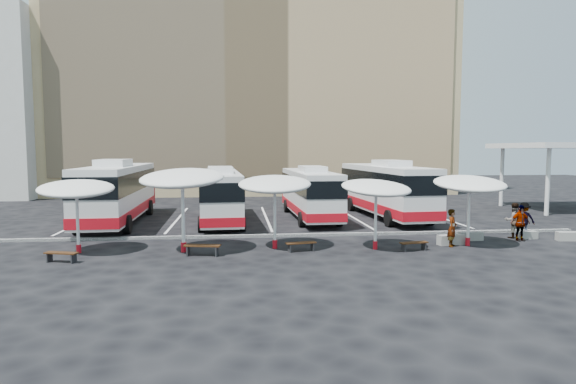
{
  "coord_description": "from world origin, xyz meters",
  "views": [
    {
      "loc": [
        -1.93,
        -24.97,
        4.66
      ],
      "look_at": [
        1.0,
        3.0,
        2.2
      ],
      "focal_mm": 30.0,
      "sensor_mm": 36.0,
      "label": 1
    }
  ],
  "objects": [
    {
      "name": "ground",
      "position": [
        0.0,
        0.0,
        0.0
      ],
      "size": [
        120.0,
        120.0,
        0.0
      ],
      "primitive_type": "plane",
      "color": "black",
      "rests_on": "ground"
    },
    {
      "name": "sandstone_building",
      "position": [
        0.0,
        31.87,
        12.63
      ],
      "size": [
        42.0,
        18.25,
        29.6
      ],
      "color": "tan",
      "rests_on": "ground"
    },
    {
      "name": "service_canopy",
      "position": [
        24.0,
        10.0,
        4.87
      ],
      "size": [
        10.0,
        8.0,
        5.2
      ],
      "color": "white",
      "rests_on": "ground"
    },
    {
      "name": "curb_divider",
      "position": [
        0.0,
        0.5,
        0.07
      ],
      "size": [
        34.0,
        0.25,
        0.15
      ],
      "primitive_type": "cube",
      "color": "black",
      "rests_on": "ground"
    },
    {
      "name": "bay_lines",
      "position": [
        0.0,
        8.0,
        0.01
      ],
      "size": [
        24.15,
        12.0,
        0.01
      ],
      "color": "white",
      "rests_on": "ground"
    },
    {
      "name": "bus_0",
      "position": [
        -9.52,
        6.54,
        2.09
      ],
      "size": [
        3.27,
        12.97,
        4.09
      ],
      "rotation": [
        0.0,
        0.0,
        0.03
      ],
      "color": "white",
      "rests_on": "ground"
    },
    {
      "name": "bus_1",
      "position": [
        -3.07,
        6.25,
        1.85
      ],
      "size": [
        3.12,
        11.55,
        3.63
      ],
      "rotation": [
        0.0,
        0.0,
        0.05
      ],
      "color": "white",
      "rests_on": "ground"
    },
    {
      "name": "bus_2",
      "position": [
        2.95,
        7.41,
        1.84
      ],
      "size": [
        2.9,
        11.42,
        3.61
      ],
      "rotation": [
        0.0,
        0.0,
        0.03
      ],
      "color": "white",
      "rests_on": "ground"
    },
    {
      "name": "bus_3",
      "position": [
        8.24,
        7.41,
        2.04
      ],
      "size": [
        3.52,
        12.72,
        3.99
      ],
      "rotation": [
        0.0,
        0.0,
        0.07
      ],
      "color": "white",
      "rests_on": "ground"
    },
    {
      "name": "sunshade_0",
      "position": [
        -9.14,
        -2.61,
        2.92
      ],
      "size": [
        3.97,
        4.0,
        3.43
      ],
      "rotation": [
        0.0,
        0.0,
        0.24
      ],
      "color": "white",
      "rests_on": "ground"
    },
    {
      "name": "sunshade_1",
      "position": [
        -4.43,
        -2.87,
        3.38
      ],
      "size": [
        4.48,
        4.52,
        3.97
      ],
      "rotation": [
        0.0,
        0.0,
        -0.2
      ],
      "color": "white",
      "rests_on": "ground"
    },
    {
      "name": "sunshade_2",
      "position": [
        -0.21,
        -2.51,
        3.05
      ],
      "size": [
        3.75,
        3.79,
        3.59
      ],
      "rotation": [
        0.0,
        0.0,
        -0.1
      ],
      "color": "white",
      "rests_on": "ground"
    },
    {
      "name": "sunshade_3",
      "position": [
        4.48,
        -3.19,
        2.89
      ],
      "size": [
        4.01,
        4.04,
        3.4
      ],
      "rotation": [
        0.0,
        0.0,
        0.28
      ],
      "color": "white",
      "rests_on": "ground"
    },
    {
      "name": "sunshade_4",
      "position": [
        9.21,
        -2.86,
        3.02
      ],
      "size": [
        3.62,
        3.66,
        3.56
      ],
      "rotation": [
        0.0,
        0.0,
        -0.07
      ],
      "color": "white",
      "rests_on": "ground"
    },
    {
      "name": "wood_bench_0",
      "position": [
        -9.25,
        -4.45,
        0.33
      ],
      "size": [
        1.44,
        0.74,
        0.43
      ],
      "rotation": [
        0.0,
        0.0,
        -0.28
      ],
      "color": "black",
      "rests_on": "ground"
    },
    {
      "name": "wood_bench_1",
      "position": [
        -3.51,
        -3.79,
        0.38
      ],
      "size": [
        1.66,
        0.72,
        0.49
      ],
      "rotation": [
        0.0,
        0.0,
        -0.19
      ],
      "color": "black",
      "rests_on": "ground"
    },
    {
      "name": "wood_bench_2",
      "position": [
        0.94,
        -3.34,
        0.33
      ],
      "size": [
        1.45,
        0.65,
        0.43
      ],
      "rotation": [
        0.0,
        0.0,
        0.2
      ],
      "color": "black",
      "rests_on": "ground"
    },
    {
      "name": "wood_bench_3",
      "position": [
        6.16,
        -3.74,
        0.32
      ],
      "size": [
        1.39,
        0.64,
        0.41
      ],
      "rotation": [
        0.0,
        0.0,
        0.21
      ],
      "color": "black",
      "rests_on": "ground"
    },
    {
      "name": "conc_bench_0",
      "position": [
        8.5,
        -2.53,
        0.25
      ],
      "size": [
        1.37,
        0.63,
        0.49
      ],
      "primitive_type": "cube",
      "rotation": [
        0.0,
        0.0,
        0.15
      ],
      "color": "gray",
      "rests_on": "ground"
    },
    {
      "name": "conc_bench_1",
      "position": [
        10.03,
        -1.55,
        0.22
      ],
      "size": [
        1.21,
        0.45,
        0.45
      ],
      "primitive_type": "cube",
      "rotation": [
        0.0,
        0.0,
        -0.04
      ],
      "color": "gray",
      "rests_on": "ground"
    },
    {
      "name": "conc_bench_2",
      "position": [
        13.19,
        -1.45,
        0.2
      ],
      "size": [
        1.11,
        0.49,
        0.4
      ],
      "primitive_type": "cube",
      "rotation": [
        0.0,
        0.0,
        0.12
      ],
      "color": "gray",
      "rests_on": "ground"
    },
    {
      "name": "conc_bench_3",
      "position": [
        15.03,
        -2.14,
        0.23
      ],
      "size": [
        1.26,
        0.54,
        0.46
      ],
      "primitive_type": "cube",
      "rotation": [
        0.0,
        0.0,
        -0.12
      ],
      "color": "gray",
      "rests_on": "ground"
    },
    {
      "name": "passenger_0",
      "position": [
        8.36,
        -2.97,
        0.91
      ],
      "size": [
        0.74,
        0.79,
        1.82
      ],
      "primitive_type": "imported",
      "rotation": [
        0.0,
        0.0,
        0.94
      ],
      "color": "black",
      "rests_on": "ground"
    },
    {
      "name": "passenger_1",
      "position": [
        12.59,
        -1.14,
        0.94
      ],
      "size": [
        0.98,
        0.8,
        1.88
      ],
      "primitive_type": "imported",
      "rotation": [
        0.0,
        0.0,
        3.04
      ],
      "color": "black",
      "rests_on": "ground"
    },
    {
      "name": "passenger_2",
      "position": [
        12.48,
        -1.92,
        0.92
      ],
      "size": [
        1.11,
        0.51,
        1.85
      ],
      "primitive_type": "imported",
      "rotation": [
        0.0,
        0.0,
        0.06
      ],
      "color": "black",
      "rests_on": "ground"
    },
    {
      "name": "passenger_3",
      "position": [
        13.68,
        -0.34,
        0.9
      ],
      "size": [
        1.28,
        0.89,
        1.8
      ],
      "primitive_type": "imported",
      "rotation": [
        0.0,
        0.0,
        2.93
      ],
      "color": "black",
      "rests_on": "ground"
    }
  ]
}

